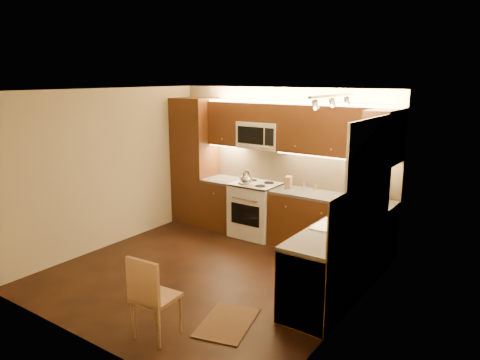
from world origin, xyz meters
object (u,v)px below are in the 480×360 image
Objects in this scene: stove at (256,209)px; sink at (343,218)px; knife_block at (289,182)px; soap_bottle at (372,213)px; microwave at (261,135)px; kettle at (246,178)px; toaster_oven at (370,191)px; dining_chair at (156,295)px.

stove is 2.35m from sink.
stove is 1.07× the size of sink.
knife_block is 1.05× the size of soap_bottle.
microwave is 3.88× the size of knife_block.
sink is 4.39× the size of knife_block.
kettle reaches higher than soap_bottle.
toaster_oven is 1.01m from soap_bottle.
soap_bottle is at bearing -22.35° from microwave.
soap_bottle is at bearing -19.33° from stove.
microwave is at bearing 160.49° from knife_block.
dining_chair is (0.89, -2.99, -0.58)m from kettle.
knife_block reaches higher than stove.
kettle is 2.00m from toaster_oven.
knife_block is (0.57, -0.05, -0.72)m from microwave.
stove is at bearing 149.17° from soap_bottle.
stove is 4.70× the size of knife_block.
knife_block is at bearing 29.86° from kettle.
kettle is 0.26× the size of dining_chair.
sink is 1.87m from knife_block.
stove is at bearing 173.92° from knife_block.
microwave is 3.17× the size of kettle.
kettle is 2.39m from soap_bottle.
sink is 2.43m from dining_chair.
toaster_oven is 2.34× the size of soap_bottle.
stove is 3.83× the size of kettle.
kettle is at bearing -171.58° from knife_block.
sink is at bearing -97.81° from toaster_oven.
toaster_oven is at bearing -10.99° from knife_block.
dining_chair is at bearing -120.04° from sink.
microwave is at bearing 90.00° from stove.
sink is at bearing 55.64° from dining_chair.
knife_block is 0.21× the size of dining_chair.
knife_block is 1.88m from soap_bottle.
microwave reaches higher than stove.
kettle is at bearing -112.44° from stove.
kettle reaches higher than knife_block.
soap_bottle is at bearing -82.31° from toaster_oven.
knife_block reaches higher than soap_bottle.
soap_bottle is at bearing -41.73° from knife_block.
stove is at bearing 74.78° from kettle.
stove is 2.11× the size of toaster_oven.
dining_chair is (0.81, -3.32, -1.26)m from microwave.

